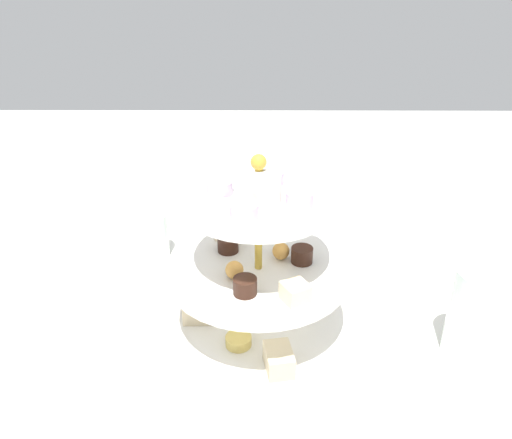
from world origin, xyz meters
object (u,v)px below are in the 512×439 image
(tiered_serving_stand, at_px, (256,283))
(water_glass_short_left, at_px, (149,236))
(butter_knife_right, at_px, (357,238))
(teacup_with_saucer, at_px, (227,223))
(water_glass_tall_right, at_px, (472,314))

(tiered_serving_stand, distance_m, water_glass_short_left, 0.29)
(butter_knife_right, bearing_deg, water_glass_short_left, 46.81)
(tiered_serving_stand, height_order, teacup_with_saucer, tiered_serving_stand)
(water_glass_short_left, bearing_deg, tiered_serving_stand, 41.92)
(teacup_with_saucer, bearing_deg, water_glass_short_left, -58.49)
(water_glass_tall_right, distance_m, butter_knife_right, 0.34)
(water_glass_short_left, bearing_deg, teacup_with_saucer, 121.51)
(tiered_serving_stand, height_order, water_glass_short_left, tiered_serving_stand)
(tiered_serving_stand, distance_m, teacup_with_saucer, 0.31)
(water_glass_tall_right, xyz_separation_m, water_glass_short_left, (-0.25, -0.48, -0.02))
(water_glass_tall_right, height_order, teacup_with_saucer, water_glass_tall_right)
(water_glass_short_left, distance_m, butter_knife_right, 0.39)
(tiered_serving_stand, relative_size, teacup_with_saucer, 3.34)
(water_glass_tall_right, distance_m, water_glass_short_left, 0.54)
(water_glass_tall_right, distance_m, teacup_with_saucer, 0.48)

